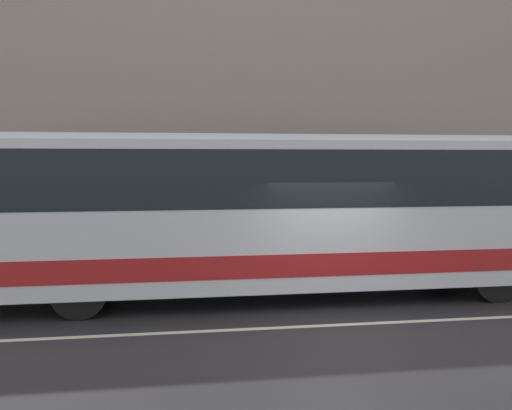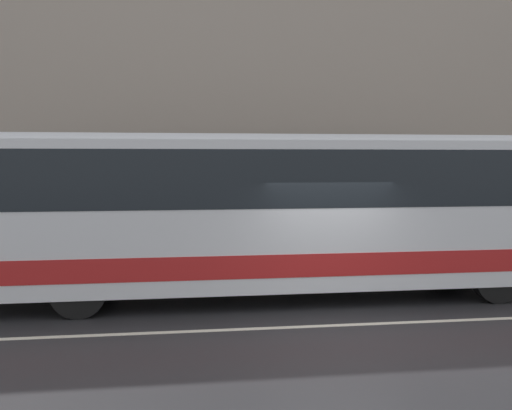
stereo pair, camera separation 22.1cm
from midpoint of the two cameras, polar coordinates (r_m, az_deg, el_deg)
ground_plane at (r=10.47m, az=9.38°, el=-11.78°), size 60.00×60.00×0.00m
sidewalk at (r=15.57m, az=3.42°, el=-6.03°), size 60.00×2.82×0.15m
building_facade at (r=17.24m, az=2.46°, el=17.14°), size 60.00×0.35×13.81m
lane_stripe at (r=10.47m, az=9.38°, el=-11.76°), size 54.00×0.14×0.01m
transit_bus at (r=12.08m, az=1.89°, el=-0.20°), size 12.35×2.60×3.43m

